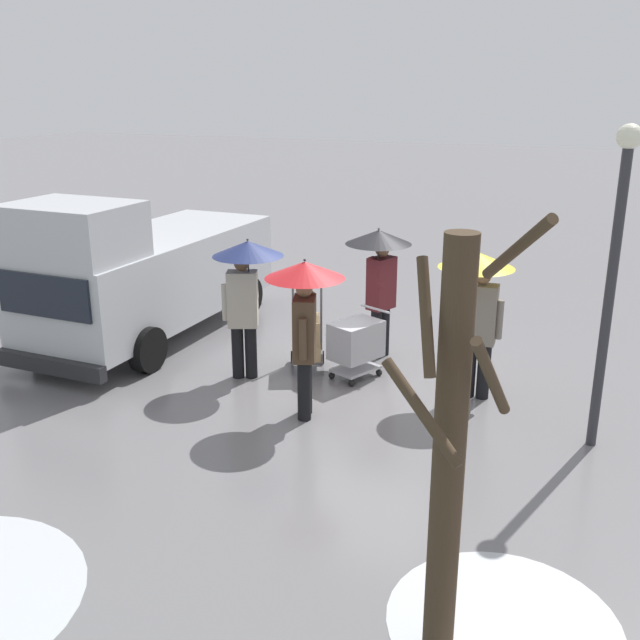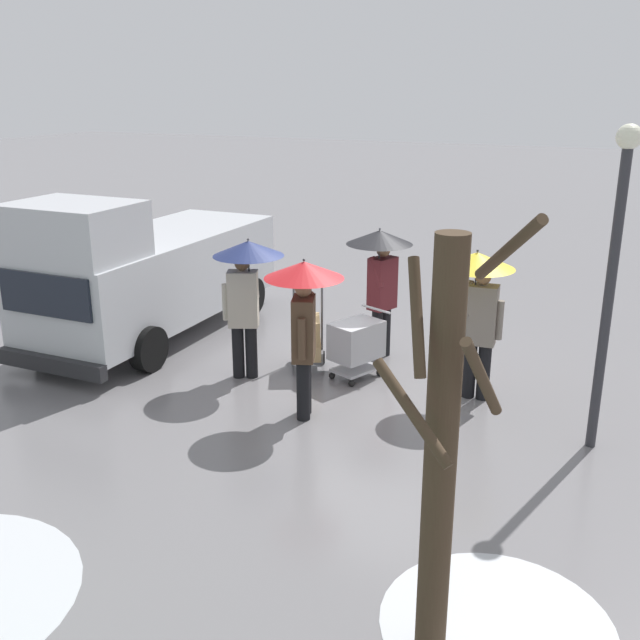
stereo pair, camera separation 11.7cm
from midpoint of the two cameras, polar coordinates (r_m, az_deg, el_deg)
ground_plane at (r=11.33m, az=4.08°, el=-4.19°), size 90.00×90.00×0.00m
slush_patch_near_cluster at (r=6.72m, az=14.15°, el=-22.06°), size 1.94×1.94×0.01m
cargo_van_parked_right at (r=12.95m, az=-13.15°, el=3.72°), size 2.25×5.36×2.60m
shopping_cart_vendor at (r=10.97m, az=3.17°, el=-1.75°), size 0.82×0.96×1.02m
hand_dolly_boxes at (r=11.27m, az=-0.66°, el=-1.47°), size 0.75×0.85×1.32m
pedestrian_pink_side at (r=11.54m, az=5.06°, el=4.47°), size 1.04×1.04×2.15m
pedestrian_black_side at (r=9.41m, az=-0.92°, el=1.42°), size 1.04×1.04×2.15m
pedestrian_white_side at (r=10.73m, az=-5.48°, el=3.43°), size 1.04×1.04×2.15m
pedestrian_far_side at (r=10.20m, az=12.59°, el=2.22°), size 1.04×1.04×2.15m
bare_tree_near at (r=5.35m, az=10.11°, el=-10.05°), size 1.08×1.08×3.53m
street_lamp at (r=8.99m, az=22.31°, el=4.46°), size 0.28×0.28×3.86m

